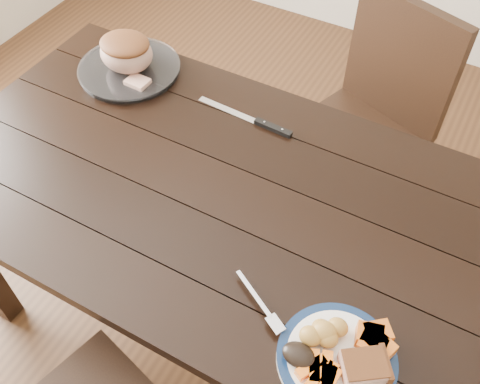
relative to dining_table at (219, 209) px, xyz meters
The scene contains 15 objects.
ground 0.66m from the dining_table, behind, with size 4.00×4.00×0.00m, color #472B16.
dining_table is the anchor object (origin of this frame).
chair_far 0.77m from the dining_table, 74.01° to the left, with size 0.54×0.55×0.93m.
dinner_plate 0.55m from the dining_table, 32.19° to the right, with size 0.25×0.25×0.02m, color white.
plate_rim 0.55m from the dining_table, 32.19° to the right, with size 0.25×0.25×0.02m, color #0C1F40.
serving_platter 0.59m from the dining_table, 150.04° to the left, with size 0.32×0.32×0.02m, color white.
pork_slice 0.61m from the dining_table, 29.69° to the right, with size 0.09×0.07×0.04m, color tan.
roasted_potatoes 0.51m from the dining_table, 32.38° to the right, with size 0.09×0.09×0.05m.
carrot_batons 0.58m from the dining_table, 37.71° to the right, with size 0.09×0.11×0.02m.
pumpkin_wedges 0.58m from the dining_table, 24.01° to the right, with size 0.09×0.09×0.04m.
dark_mushroom 0.53m from the dining_table, 40.39° to the right, with size 0.07×0.05×0.03m, color black.
fork 0.39m from the dining_table, 44.13° to the right, with size 0.16×0.10×0.00m.
roast_joint 0.60m from the dining_table, 150.04° to the left, with size 0.17×0.15×0.11m, color #A97A67.
cut_slice 0.50m from the dining_table, 151.24° to the left, with size 0.07×0.06×0.02m, color tan.
carving_knife 0.29m from the dining_table, 92.24° to the left, with size 0.32×0.04×0.01m.
Camera 1 is at (0.50, -0.78, 1.84)m, focal length 40.00 mm.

